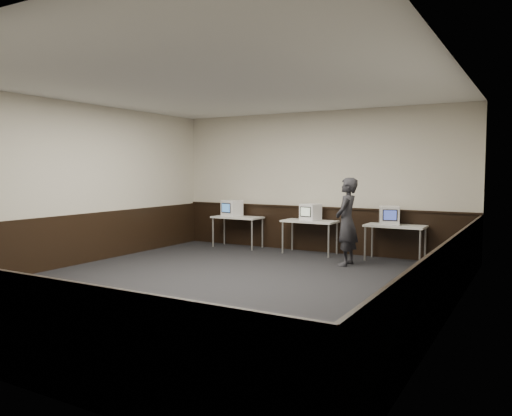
{
  "coord_description": "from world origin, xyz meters",
  "views": [
    {
      "loc": [
        4.46,
        -6.6,
        1.87
      ],
      "look_at": [
        -0.24,
        1.6,
        1.15
      ],
      "focal_mm": 35.0,
      "sensor_mm": 36.0,
      "label": 1
    }
  ],
  "objects_px": {
    "desk_center": "(310,224)",
    "desk_right": "(395,228)",
    "emac_left": "(232,208)",
    "emac_right": "(389,215)",
    "desk_left": "(238,219)",
    "person": "(347,222)",
    "emac_center": "(311,212)"
  },
  "relations": [
    {
      "from": "desk_center",
      "to": "desk_right",
      "type": "relative_size",
      "value": 1.0
    },
    {
      "from": "desk_right",
      "to": "emac_left",
      "type": "bearing_deg",
      "value": -179.81
    },
    {
      "from": "desk_right",
      "to": "emac_right",
      "type": "relative_size",
      "value": 2.36
    },
    {
      "from": "emac_left",
      "to": "desk_center",
      "type": "bearing_deg",
      "value": 10.93
    },
    {
      "from": "desk_left",
      "to": "person",
      "type": "distance_m",
      "value": 3.21
    },
    {
      "from": "desk_left",
      "to": "emac_left",
      "type": "xyz_separation_m",
      "value": [
        -0.15,
        -0.01,
        0.27
      ]
    },
    {
      "from": "emac_left",
      "to": "emac_center",
      "type": "distance_m",
      "value": 2.06
    },
    {
      "from": "emac_center",
      "to": "person",
      "type": "distance_m",
      "value": 1.5
    },
    {
      "from": "person",
      "to": "emac_left",
      "type": "bearing_deg",
      "value": -107.08
    },
    {
      "from": "person",
      "to": "desk_right",
      "type": "bearing_deg",
      "value": 139.53
    },
    {
      "from": "desk_center",
      "to": "person",
      "type": "relative_size",
      "value": 0.7
    },
    {
      "from": "desk_center",
      "to": "emac_left",
      "type": "xyz_separation_m",
      "value": [
        -2.05,
        -0.01,
        0.27
      ]
    },
    {
      "from": "desk_left",
      "to": "emac_right",
      "type": "relative_size",
      "value": 2.36
    },
    {
      "from": "emac_left",
      "to": "emac_right",
      "type": "bearing_deg",
      "value": 11.32
    },
    {
      "from": "desk_right",
      "to": "emac_left",
      "type": "height_order",
      "value": "emac_left"
    },
    {
      "from": "emac_left",
      "to": "person",
      "type": "xyz_separation_m",
      "value": [
        3.23,
        -0.89,
        -0.08
      ]
    },
    {
      "from": "emac_center",
      "to": "emac_right",
      "type": "bearing_deg",
      "value": 10.81
    },
    {
      "from": "person",
      "to": "desk_center",
      "type": "bearing_deg",
      "value": -129.11
    },
    {
      "from": "desk_left",
      "to": "person",
      "type": "relative_size",
      "value": 0.7
    },
    {
      "from": "desk_center",
      "to": "emac_left",
      "type": "distance_m",
      "value": 2.07
    },
    {
      "from": "emac_left",
      "to": "emac_right",
      "type": "distance_m",
      "value": 3.81
    },
    {
      "from": "desk_center",
      "to": "person",
      "type": "height_order",
      "value": "person"
    },
    {
      "from": "desk_center",
      "to": "emac_right",
      "type": "distance_m",
      "value": 1.78
    },
    {
      "from": "desk_left",
      "to": "emac_left",
      "type": "bearing_deg",
      "value": -175.07
    },
    {
      "from": "desk_right",
      "to": "person",
      "type": "bearing_deg",
      "value": -128.74
    },
    {
      "from": "desk_right",
      "to": "person",
      "type": "xyz_separation_m",
      "value": [
        -0.72,
        -0.9,
        0.18
      ]
    },
    {
      "from": "emac_left",
      "to": "person",
      "type": "relative_size",
      "value": 0.28
    },
    {
      "from": "emac_left",
      "to": "emac_center",
      "type": "bearing_deg",
      "value": 11.84
    },
    {
      "from": "desk_left",
      "to": "desk_right",
      "type": "xyz_separation_m",
      "value": [
        3.8,
        0.0,
        0.0
      ]
    },
    {
      "from": "desk_right",
      "to": "emac_center",
      "type": "distance_m",
      "value": 1.91
    },
    {
      "from": "desk_center",
      "to": "emac_right",
      "type": "bearing_deg",
      "value": 1.2
    },
    {
      "from": "desk_right",
      "to": "desk_left",
      "type": "bearing_deg",
      "value": 180.0
    }
  ]
}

